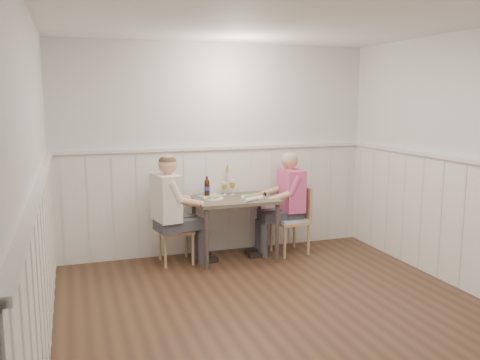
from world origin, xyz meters
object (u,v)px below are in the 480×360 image
(dining_table, at_px, (235,206))
(chair_left, at_px, (172,227))
(beer_bottle, at_px, (207,187))
(diner_cream, at_px, (170,220))
(grass_vase, at_px, (225,180))
(chair_right, at_px, (294,217))
(man_in_pink, at_px, (288,210))

(dining_table, bearing_deg, chair_left, 174.29)
(chair_left, height_order, beer_bottle, beer_bottle)
(chair_left, xyz_separation_m, diner_cream, (-0.04, -0.12, 0.12))
(grass_vase, bearing_deg, chair_right, -20.57)
(dining_table, bearing_deg, man_in_pink, 2.03)
(chair_right, xyz_separation_m, man_in_pink, (-0.06, 0.03, 0.09))
(beer_bottle, xyz_separation_m, grass_vase, (0.25, 0.06, 0.07))
(chair_left, xyz_separation_m, man_in_pink, (1.47, -0.05, 0.11))
(dining_table, relative_size, beer_bottle, 3.95)
(beer_bottle, distance_m, grass_vase, 0.27)
(chair_right, xyz_separation_m, chair_left, (-1.53, 0.08, -0.02))
(dining_table, relative_size, man_in_pink, 0.74)
(dining_table, bearing_deg, beer_bottle, 139.07)
(man_in_pink, bearing_deg, dining_table, -177.97)
(grass_vase, bearing_deg, man_in_pink, -20.28)
(grass_vase, bearing_deg, chair_left, -163.14)
(man_in_pink, bearing_deg, grass_vase, 159.72)
(man_in_pink, xyz_separation_m, beer_bottle, (-0.99, 0.22, 0.31))
(dining_table, xyz_separation_m, chair_right, (0.78, -0.00, -0.19))
(chair_left, bearing_deg, beer_bottle, 19.00)
(chair_left, xyz_separation_m, beer_bottle, (0.48, 0.17, 0.42))
(dining_table, bearing_deg, chair_right, -0.25)
(chair_right, height_order, man_in_pink, man_in_pink)
(chair_left, relative_size, grass_vase, 2.03)
(man_in_pink, distance_m, beer_bottle, 1.06)
(diner_cream, relative_size, grass_vase, 3.38)
(chair_right, bearing_deg, beer_bottle, 166.97)
(chair_right, xyz_separation_m, diner_cream, (-1.58, -0.04, 0.10))
(dining_table, xyz_separation_m, grass_vase, (-0.02, 0.30, 0.27))
(dining_table, bearing_deg, diner_cream, -176.55)
(grass_vase, bearing_deg, diner_cream, -155.92)
(chair_right, height_order, grass_vase, grass_vase)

